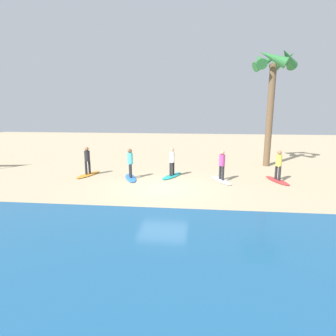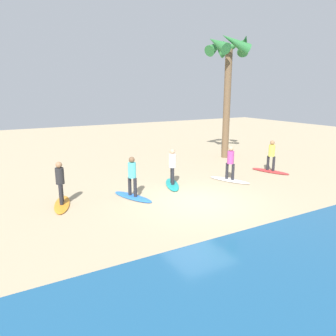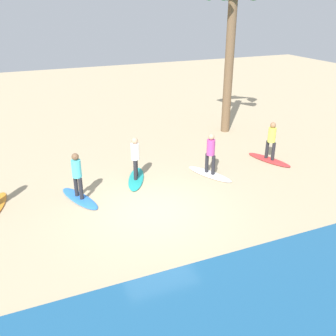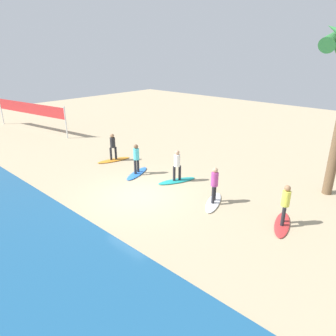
# 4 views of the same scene
# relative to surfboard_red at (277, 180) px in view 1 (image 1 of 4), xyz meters

# --- Properties ---
(ground_plane) EXTENTS (60.00, 60.00, 0.00)m
(ground_plane) POSITION_rel_surfboard_red_xyz_m (6.14, 2.03, -0.04)
(ground_plane) COLOR tan
(surfboard_red) EXTENTS (1.19, 2.17, 0.09)m
(surfboard_red) POSITION_rel_surfboard_red_xyz_m (0.00, 0.00, 0.00)
(surfboard_red) COLOR red
(surfboard_red) RESTS_ON ground
(surfer_red) EXTENTS (0.32, 0.44, 1.64)m
(surfer_red) POSITION_rel_surfboard_red_xyz_m (0.00, 0.00, 0.99)
(surfer_red) COLOR #232328
(surfer_red) RESTS_ON surfboard_red
(surfboard_white) EXTENTS (1.34, 2.15, 0.09)m
(surfboard_white) POSITION_rel_surfboard_red_xyz_m (3.08, 0.29, 0.00)
(surfboard_white) COLOR white
(surfboard_white) RESTS_ON ground
(surfer_white) EXTENTS (0.32, 0.43, 1.64)m
(surfer_white) POSITION_rel_surfboard_red_xyz_m (3.08, 0.29, 0.99)
(surfer_white) COLOR #232328
(surfer_white) RESTS_ON surfboard_white
(surfboard_teal) EXTENTS (1.35, 2.15, 0.09)m
(surfboard_teal) POSITION_rel_surfboard_red_xyz_m (5.91, -0.44, 0.00)
(surfboard_teal) COLOR teal
(surfboard_teal) RESTS_ON ground
(surfer_teal) EXTENTS (0.32, 0.43, 1.64)m
(surfer_teal) POSITION_rel_surfboard_red_xyz_m (5.91, -0.44, 0.99)
(surfer_teal) COLOR #232328
(surfer_teal) RESTS_ON surfboard_teal
(surfboard_blue) EXTENTS (1.25, 2.16, 0.09)m
(surfboard_blue) POSITION_rel_surfboard_red_xyz_m (8.22, 0.29, 0.00)
(surfboard_blue) COLOR blue
(surfboard_blue) RESTS_ON ground
(surfer_blue) EXTENTS (0.32, 0.44, 1.64)m
(surfer_blue) POSITION_rel_surfboard_red_xyz_m (8.22, 0.29, 0.99)
(surfer_blue) COLOR #232328
(surfer_blue) RESTS_ON surfboard_blue
(surfboard_orange) EXTENTS (1.10, 2.17, 0.09)m
(surfboard_orange) POSITION_rel_surfboard_red_xyz_m (10.96, -0.23, 0.00)
(surfboard_orange) COLOR orange
(surfboard_orange) RESTS_ON ground
(surfer_orange) EXTENTS (0.32, 0.45, 1.64)m
(surfer_orange) POSITION_rel_surfboard_red_xyz_m (10.96, -0.23, 0.99)
(surfer_orange) COLOR #232328
(surfer_orange) RESTS_ON surfboard_orange
(palm_tree) EXTENTS (2.88, 3.03, 7.73)m
(palm_tree) POSITION_rel_surfboard_red_xyz_m (-0.36, -4.29, 6.15)
(palm_tree) COLOR brown
(palm_tree) RESTS_ON ground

